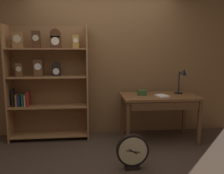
# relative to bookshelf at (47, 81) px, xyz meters

# --- Properties ---
(ground_plane) EXTENTS (10.00, 10.00, 0.00)m
(ground_plane) POSITION_rel_bookshelf_xyz_m (0.98, -1.17, -1.01)
(ground_plane) COLOR #3D2D21
(back_wood_panel) EXTENTS (4.80, 0.05, 2.60)m
(back_wood_panel) POSITION_rel_bookshelf_xyz_m (0.98, 0.21, 0.29)
(back_wood_panel) COLOR brown
(back_wood_panel) RESTS_ON ground
(bookshelf) EXTENTS (1.33, 0.39, 1.93)m
(bookshelf) POSITION_rel_bookshelf_xyz_m (0.00, 0.00, 0.00)
(bookshelf) COLOR #9E6B3D
(bookshelf) RESTS_ON ground
(workbench) EXTENTS (1.26, 0.73, 0.78)m
(workbench) POSITION_rel_bookshelf_xyz_m (1.89, -0.30, -0.32)
(workbench) COLOR brown
(workbench) RESTS_ON ground
(desk_lamp) EXTENTS (0.21, 0.21, 0.45)m
(desk_lamp) POSITION_rel_bookshelf_xyz_m (2.30, -0.20, 0.05)
(desk_lamp) COLOR black
(desk_lamp) RESTS_ON workbench
(toolbox_small) EXTENTS (0.15, 0.10, 0.08)m
(toolbox_small) POSITION_rel_bookshelf_xyz_m (1.60, -0.23, -0.20)
(toolbox_small) COLOR #2D5123
(toolbox_small) RESTS_ON workbench
(open_repair_manual) EXTENTS (0.21, 0.26, 0.02)m
(open_repair_manual) POSITION_rel_bookshelf_xyz_m (1.90, -0.40, -0.23)
(open_repair_manual) COLOR silver
(open_repair_manual) RESTS_ON workbench
(round_clock_large) EXTENTS (0.43, 0.11, 0.47)m
(round_clock_large) POSITION_rel_bookshelf_xyz_m (1.25, -1.27, -0.78)
(round_clock_large) COLOR black
(round_clock_large) RESTS_ON ground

